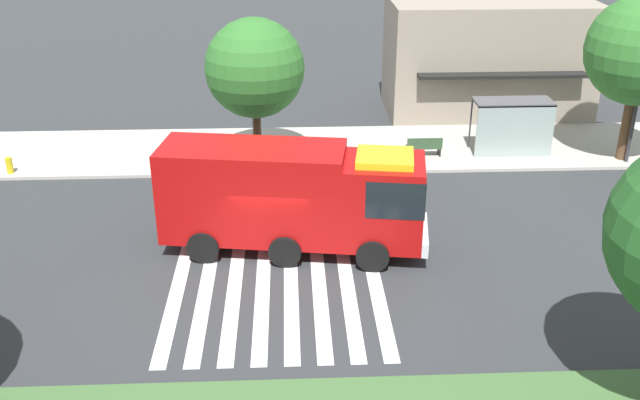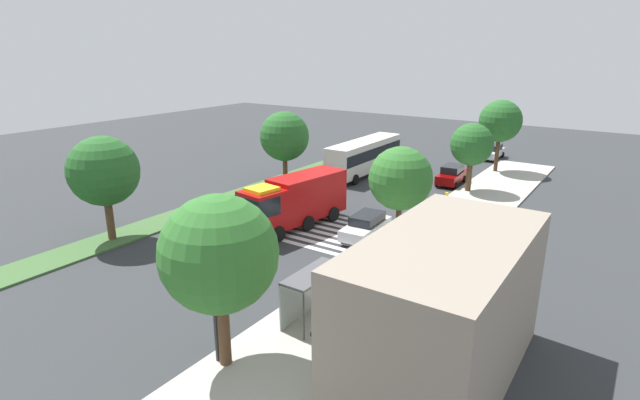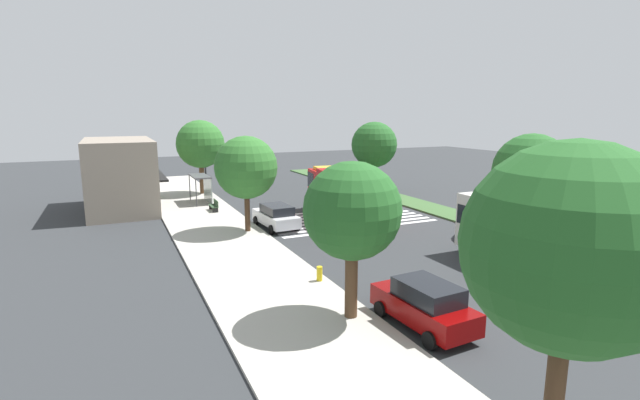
{
  "view_description": "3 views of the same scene",
  "coord_description": "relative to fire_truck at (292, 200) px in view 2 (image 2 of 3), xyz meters",
  "views": [
    {
      "loc": [
        0.71,
        -22.07,
        12.26
      ],
      "look_at": [
        1.78,
        1.71,
        1.23
      ],
      "focal_mm": 40.88,
      "sensor_mm": 36.0,
      "label": 1
    },
    {
      "loc": [
        28.11,
        21.05,
        12.72
      ],
      "look_at": [
        -1.1,
        1.29,
        1.74
      ],
      "focal_mm": 27.79,
      "sensor_mm": 36.0,
      "label": 2
    },
    {
      "loc": [
        -30.18,
        16.08,
        8.01
      ],
      "look_at": [
        1.43,
        1.55,
        1.41
      ],
      "focal_mm": 25.67,
      "sensor_mm": 36.0,
      "label": 3
    }
  ],
  "objects": [
    {
      "name": "sidewalk_tree_center",
      "position": [
        -1.68,
        7.61,
        2.36
      ],
      "size": [
        4.19,
        4.19,
        6.44
      ],
      "color": "#47301E",
      "rests_on": "sidewalk"
    },
    {
      "name": "fire_truck",
      "position": [
        0.0,
        0.0,
        0.0
      ],
      "size": [
        9.29,
        3.76,
        3.74
      ],
      "rotation": [
        0.0,
        0.0,
        -0.15
      ],
      "color": "#A50C0C",
      "rests_on": "ground_plane"
    },
    {
      "name": "parked_car_east",
      "position": [
        -1.22,
        5.41,
        -1.23
      ],
      "size": [
        4.7,
        2.31,
        1.69
      ],
      "rotation": [
        0.0,
        0.0,
        0.06
      ],
      "color": "silver",
      "rests_on": "ground_plane"
    },
    {
      "name": "bus_stop_shelter",
      "position": [
        9.82,
        8.35,
        -0.21
      ],
      "size": [
        3.5,
        1.4,
        2.46
      ],
      "color": "#4C4C51",
      "rests_on": "sidewalk"
    },
    {
      "name": "parked_car_west",
      "position": [
        -31.81,
        5.41,
        -1.24
      ],
      "size": [
        4.71,
        2.04,
        1.67
      ],
      "rotation": [
        0.0,
        0.0,
        -0.01
      ],
      "color": "silver",
      "rests_on": "ground_plane"
    },
    {
      "name": "sidewalk_tree_west",
      "position": [
        -16.36,
        7.61,
        2.26
      ],
      "size": [
        3.78,
        3.78,
        6.15
      ],
      "color": "#513823",
      "rests_on": "sidewalk"
    },
    {
      "name": "sidewalk_tree_far_west",
      "position": [
        -25.34,
        7.61,
        3.28
      ],
      "size": [
        4.3,
        4.3,
        7.42
      ],
      "color": "#47301E",
      "rests_on": "sidewalk"
    },
    {
      "name": "median_strip",
      "position": [
        -1.0,
        -8.74,
        -2.03
      ],
      "size": [
        60.0,
        3.0,
        0.14
      ],
      "primitive_type": "cube",
      "color": "#3D6033",
      "rests_on": "ground_plane"
    },
    {
      "name": "median_tree_west",
      "position": [
        8.92,
        -8.74,
        2.76
      ],
      "size": [
        4.63,
        4.63,
        7.06
      ],
      "color": "#513823",
      "rests_on": "median_strip"
    },
    {
      "name": "transit_bus",
      "position": [
        -16.79,
        -3.43,
        -0.01
      ],
      "size": [
        11.49,
        2.85,
        3.53
      ],
      "rotation": [
        0.0,
        0.0,
        3.14
      ],
      "color": "silver",
      "rests_on": "ground_plane"
    },
    {
      "name": "ground_plane",
      "position": [
        -1.0,
        -0.31,
        -2.1
      ],
      "size": [
        120.0,
        120.0,
        0.0
      ],
      "primitive_type": "plane",
      "color": "#2D3033"
    },
    {
      "name": "street_lamp",
      "position": [
        14.75,
        7.21,
        1.59
      ],
      "size": [
        0.36,
        0.36,
        5.99
      ],
      "color": "#2D2D30",
      "rests_on": "sidewalk"
    },
    {
      "name": "median_tree_far_west",
      "position": [
        -10.34,
        -8.74,
        2.28
      ],
      "size": [
        4.79,
        4.79,
        6.64
      ],
      "color": "#513823",
      "rests_on": "median_strip"
    },
    {
      "name": "bench_near_shelter",
      "position": [
        5.82,
        8.31,
        -1.51
      ],
      "size": [
        1.6,
        0.5,
        0.9
      ],
      "color": "#2D472D",
      "rests_on": "sidewalk"
    },
    {
      "name": "crosswalk",
      "position": [
        -0.77,
        -0.31,
        -2.09
      ],
      "size": [
        6.75,
        12.47,
        0.01
      ],
      "color": "silver",
      "rests_on": "ground_plane"
    },
    {
      "name": "parked_car_mid",
      "position": [
        -18.1,
        5.41,
        -1.17
      ],
      "size": [
        4.51,
        2.26,
        1.82
      ],
      "rotation": [
        0.0,
        0.0,
        0.06
      ],
      "color": "#720505",
      "rests_on": "ground_plane"
    },
    {
      "name": "storefront_building",
      "position": [
        10.24,
        15.12,
        0.86
      ],
      "size": [
        10.44,
        6.02,
        5.91
      ],
      "color": "gray",
      "rests_on": "ground_plane"
    },
    {
      "name": "fire_hydrant",
      "position": [
        -12.31,
        7.11,
        -1.61
      ],
      "size": [
        0.28,
        0.28,
        0.7
      ],
      "primitive_type": "cylinder",
      "color": "gold",
      "rests_on": "sidewalk"
    },
    {
      "name": "sidewalk_tree_far_east",
      "position": [
        14.69,
        7.61,
        2.92
      ],
      "size": [
        4.69,
        4.69,
        7.25
      ],
      "color": "#513823",
      "rests_on": "sidewalk"
    },
    {
      "name": "sidewalk",
      "position": [
        -1.0,
        9.56,
        -2.03
      ],
      "size": [
        60.0,
        5.9,
        0.14
      ],
      "primitive_type": "cube",
      "color": "#ADA89E",
      "rests_on": "ground_plane"
    }
  ]
}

